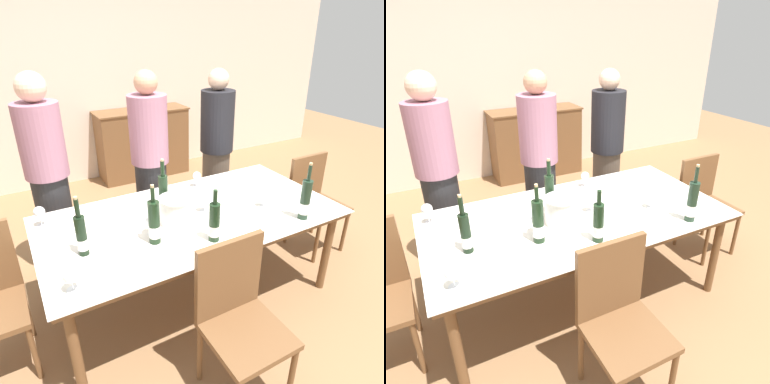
# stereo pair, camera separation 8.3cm
# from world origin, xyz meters

# --- Properties ---
(ground_plane) EXTENTS (12.00, 12.00, 0.00)m
(ground_plane) POSITION_xyz_m (0.00, 0.00, 0.00)
(ground_plane) COLOR olive
(back_wall) EXTENTS (8.00, 0.10, 2.80)m
(back_wall) POSITION_xyz_m (0.00, 2.80, 1.40)
(back_wall) COLOR beige
(back_wall) RESTS_ON ground_plane
(sideboard_cabinet) EXTENTS (1.27, 0.46, 0.94)m
(sideboard_cabinet) POSITION_xyz_m (0.62, 2.51, 0.47)
(sideboard_cabinet) COLOR brown
(sideboard_cabinet) RESTS_ON ground_plane
(dining_table) EXTENTS (2.12, 1.08, 0.73)m
(dining_table) POSITION_xyz_m (0.00, 0.00, 0.68)
(dining_table) COLOR brown
(dining_table) RESTS_ON ground_plane
(ice_bucket) EXTENTS (0.22, 0.22, 0.19)m
(ice_bucket) POSITION_xyz_m (-0.15, -0.04, 0.83)
(ice_bucket) COLOR white
(ice_bucket) RESTS_ON dining_table
(wine_bottle_0) EXTENTS (0.07, 0.07, 0.39)m
(wine_bottle_0) POSITION_xyz_m (-0.37, -0.19, 0.87)
(wine_bottle_0) COLOR black
(wine_bottle_0) RESTS_ON dining_table
(wine_bottle_1) EXTENTS (0.07, 0.07, 0.41)m
(wine_bottle_1) POSITION_xyz_m (-0.16, 0.13, 0.88)
(wine_bottle_1) COLOR black
(wine_bottle_1) RESTS_ON dining_table
(wine_bottle_2) EXTENTS (0.06, 0.06, 0.38)m
(wine_bottle_2) POSITION_xyz_m (-0.79, -0.10, 0.86)
(wine_bottle_2) COLOR black
(wine_bottle_2) RESTS_ON dining_table
(wine_bottle_3) EXTENTS (0.07, 0.07, 0.41)m
(wine_bottle_3) POSITION_xyz_m (0.66, -0.42, 0.87)
(wine_bottle_3) COLOR #1E3323
(wine_bottle_3) RESTS_ON dining_table
(wine_bottle_4) EXTENTS (0.07, 0.07, 0.35)m
(wine_bottle_4) POSITION_xyz_m (-0.04, -0.35, 0.86)
(wine_bottle_4) COLOR black
(wine_bottle_4) RESTS_ON dining_table
(wine_glass_0) EXTENTS (0.09, 0.09, 0.15)m
(wine_glass_0) POSITION_xyz_m (-0.35, -0.10, 0.84)
(wine_glass_0) COLOR white
(wine_glass_0) RESTS_ON dining_table
(wine_glass_1) EXTENTS (0.08, 0.08, 0.14)m
(wine_glass_1) POSITION_xyz_m (0.10, -0.00, 0.83)
(wine_glass_1) COLOR white
(wine_glass_1) RESTS_ON dining_table
(wine_glass_2) EXTENTS (0.08, 0.08, 0.14)m
(wine_glass_2) POSITION_xyz_m (-0.91, -0.39, 0.82)
(wine_glass_2) COLOR white
(wine_glass_2) RESTS_ON dining_table
(wine_glass_3) EXTENTS (0.07, 0.07, 0.13)m
(wine_glass_3) POSITION_xyz_m (0.27, 0.40, 0.82)
(wine_glass_3) COLOR white
(wine_glass_3) RESTS_ON dining_table
(wine_glass_4) EXTENTS (0.08, 0.08, 0.15)m
(wine_glass_4) POSITION_xyz_m (-0.96, 0.36, 0.84)
(wine_glass_4) COLOR white
(wine_glass_4) RESTS_ON dining_table
(wine_glass_5) EXTENTS (0.07, 0.07, 0.14)m
(wine_glass_5) POSITION_xyz_m (0.53, -0.16, 0.84)
(wine_glass_5) COLOR white
(wine_glass_5) RESTS_ON dining_table
(chair_right_end) EXTENTS (0.42, 0.42, 0.88)m
(chair_right_end) POSITION_xyz_m (1.36, 0.08, 0.51)
(chair_right_end) COLOR brown
(chair_right_end) RESTS_ON ground_plane
(chair_near_front) EXTENTS (0.42, 0.42, 0.94)m
(chair_near_front) POSITION_xyz_m (-0.14, -0.77, 0.54)
(chair_near_front) COLOR brown
(chair_near_front) RESTS_ON ground_plane
(person_host) EXTENTS (0.33, 0.33, 1.68)m
(person_host) POSITION_xyz_m (-0.82, 0.82, 0.85)
(person_host) COLOR #262628
(person_host) RESTS_ON ground_plane
(person_guest_left) EXTENTS (0.33, 0.33, 1.65)m
(person_guest_left) POSITION_xyz_m (0.02, 0.79, 0.83)
(person_guest_left) COLOR #262628
(person_guest_left) RESTS_ON ground_plane
(person_guest_right) EXTENTS (0.33, 0.33, 1.61)m
(person_guest_right) POSITION_xyz_m (0.79, 0.90, 0.81)
(person_guest_right) COLOR #51473D
(person_guest_right) RESTS_ON ground_plane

